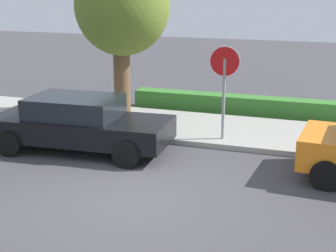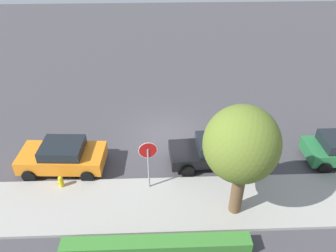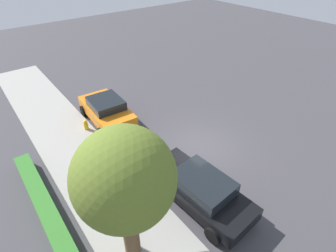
# 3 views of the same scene
# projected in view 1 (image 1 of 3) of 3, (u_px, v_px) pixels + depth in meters

# --- Properties ---
(ground_plane) EXTENTS (60.00, 60.00, 0.00)m
(ground_plane) POSITION_uv_depth(u_px,v_px,m) (131.00, 198.00, 10.37)
(ground_plane) COLOR #423F44
(sidewalk_curb) EXTENTS (32.00, 3.07, 0.14)m
(sidewalk_curb) POSITION_uv_depth(u_px,v_px,m) (200.00, 128.00, 15.04)
(sidewalk_curb) COLOR #9E9B93
(sidewalk_curb) RESTS_ON ground_plane
(stop_sign) EXTENTS (0.80, 0.11, 2.62)m
(stop_sign) POSITION_uv_depth(u_px,v_px,m) (224.00, 77.00, 13.38)
(stop_sign) COLOR gray
(stop_sign) RESTS_ON ground_plane
(parked_car_black) EXTENTS (4.66, 2.25, 1.41)m
(parked_car_black) POSITION_uv_depth(u_px,v_px,m) (79.00, 123.00, 13.12)
(parked_car_black) COLOR black
(parked_car_black) RESTS_ON ground_plane
(street_tree_near_corner) EXTENTS (2.85, 2.85, 5.01)m
(street_tree_near_corner) POSITION_uv_depth(u_px,v_px,m) (122.00, 8.00, 15.31)
(street_tree_near_corner) COLOR brown
(street_tree_near_corner) RESTS_ON ground_plane
(front_yard_hedge) EXTENTS (7.00, 0.63, 0.61)m
(front_yard_hedge) POSITION_uv_depth(u_px,v_px,m) (237.00, 105.00, 16.87)
(front_yard_hedge) COLOR #387A2D
(front_yard_hedge) RESTS_ON ground_plane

